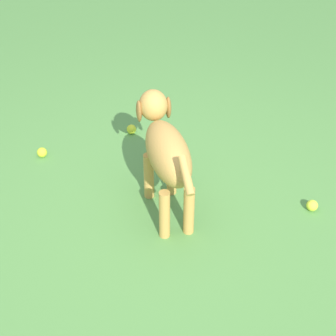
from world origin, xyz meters
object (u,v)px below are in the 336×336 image
(dog, at_px, (165,149))
(tennis_ball_0, at_px, (312,205))
(tennis_ball_1, at_px, (131,129))
(tennis_ball_2, at_px, (42,152))

(dog, relative_size, tennis_ball_0, 11.17)
(tennis_ball_1, xyz_separation_m, tennis_ball_2, (-0.28, -0.57, 0.00))
(tennis_ball_0, bearing_deg, tennis_ball_1, 179.19)
(tennis_ball_1, distance_m, tennis_ball_2, 0.64)
(tennis_ball_0, height_order, tennis_ball_1, same)
(dog, bearing_deg, tennis_ball_1, 2.11)
(dog, distance_m, tennis_ball_0, 0.91)
(dog, relative_size, tennis_ball_1, 11.17)
(tennis_ball_1, height_order, tennis_ball_2, same)
(tennis_ball_0, height_order, tennis_ball_2, same)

